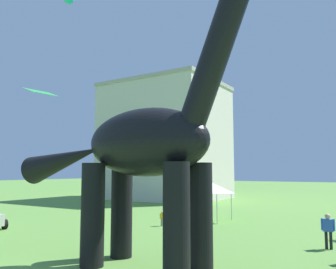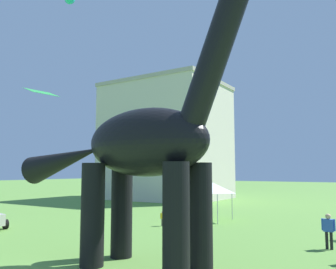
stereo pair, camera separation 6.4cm
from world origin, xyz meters
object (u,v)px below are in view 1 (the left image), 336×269
festival_canopy_tent (208,187)px  kite_high_right (120,151)px  person_watching_child (162,217)px  person_vendor_side (328,228)px  kite_far_right (41,92)px  dinosaur_sculpture (145,142)px

festival_canopy_tent → kite_high_right: bearing=152.9°
person_watching_child → festival_canopy_tent: size_ratio=0.32×
person_watching_child → kite_high_right: size_ratio=0.32×
person_vendor_side → kite_far_right: 16.81m
person_vendor_side → kite_high_right: bearing=-93.7°
person_watching_child → person_vendor_side: person_vendor_side is taller
person_vendor_side → kite_high_right: size_ratio=0.54×
person_vendor_side → festival_canopy_tent: 11.04m
dinosaur_sculpture → person_vendor_side: dinosaur_sculpture is taller
dinosaur_sculpture → person_vendor_side: 10.07m
dinosaur_sculpture → festival_canopy_tent: (-3.64, 13.29, -2.35)m
dinosaur_sculpture → festival_canopy_tent: 13.98m
festival_canopy_tent → dinosaur_sculpture: bearing=-74.7°
dinosaur_sculpture → festival_canopy_tent: bearing=83.5°
festival_canopy_tent → kite_high_right: (-15.46, 7.90, 3.61)m
kite_far_right → person_vendor_side: bearing=23.4°
kite_high_right → festival_canopy_tent: bearing=-27.1°
dinosaur_sculpture → person_watching_child: bearing=97.4°
dinosaur_sculpture → kite_high_right: dinosaur_sculpture is taller
dinosaur_sculpture → kite_high_right: (-19.09, 21.19, 1.26)m
person_watching_child → kite_far_right: (-3.24, -7.72, 7.62)m
person_vendor_side → dinosaur_sculpture: bearing=-11.6°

